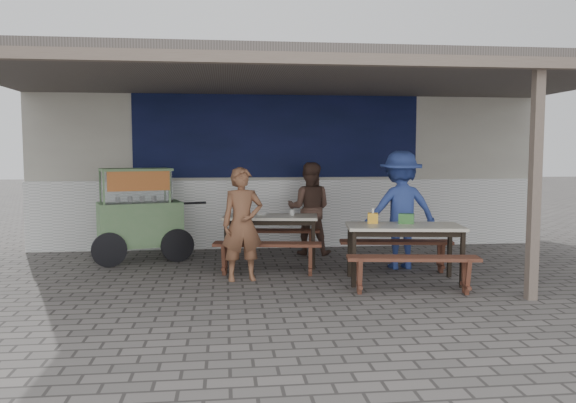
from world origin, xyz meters
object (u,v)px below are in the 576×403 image
Objects in this scene: bench_left_wall at (274,236)px; bench_right_street at (413,266)px; condiment_bowl at (261,213)px; patron_right_table at (400,210)px; donation_box at (406,219)px; patron_street_side at (242,224)px; tissue_box at (373,218)px; bench_left_street at (267,251)px; patron_wall_side at (309,209)px; condiment_jar at (292,212)px; table_right at (404,231)px; table_left at (271,221)px; bench_right_wall at (396,248)px; vendor_cart at (139,211)px.

bench_left_wall and bench_right_street have the same top height.
patron_right_table is at bearing -13.53° from condiment_bowl.
patron_right_table is at bearing 78.13° from donation_box.
donation_box is at bearing -12.94° from patron_street_side.
bench_left_wall is 11.17× the size of tissue_box.
patron_wall_side is at bearing 70.64° from bench_left_street.
bench_right_street is 0.93× the size of patron_right_table.
condiment_jar reaches higher than condiment_bowl.
bench_left_street is 0.95× the size of bench_right_street.
patron_wall_side reaches higher than donation_box.
patron_right_table reaches higher than bench_right_street.
bench_right_street is (-0.08, -0.60, -0.33)m from table_right.
patron_wall_side is at bearing 59.35° from table_left.
table_left is 17.40× the size of condiment_jar.
condiment_jar is (0.42, 0.67, 0.45)m from bench_left_street.
bench_right_wall is 8.10× the size of donation_box.
tissue_box is 0.66× the size of condiment_bowl.
condiment_bowl is at bearing 154.80° from table_left.
bench_left_wall is 0.88× the size of patron_right_table.
patron_street_side is at bearing 71.52° from patron_wall_side.
bench_right_street is 2.30m from condiment_jar.
table_right is at bearing -90.00° from bench_right_wall.
bench_left_street is at bearing -87.50° from condiment_bowl.
condiment_jar is (-1.39, 1.14, -0.02)m from donation_box.
bench_right_street and bench_right_wall have the same top height.
bench_right_wall is at bearing 137.46° from patron_wall_side.
patron_street_side reaches higher than condiment_jar.
patron_wall_side is at bearing 116.57° from donation_box.
patron_wall_side reaches higher than bench_right_wall.
patron_wall_side is (-0.92, 2.14, 0.09)m from table_right.
patron_right_table is (0.23, 0.88, 0.18)m from table_right.
bench_right_wall is 2.04m from condiment_bowl.
patron_wall_side reaches higher than condiment_jar.
patron_wall_side is at bearing 121.07° from table_right.
bench_right_wall is at bearing 59.99° from patron_right_table.
donation_box is 1.80m from condiment_jar.
bench_right_street is 1.00m from tissue_box.
vendor_cart is (-2.10, -0.06, 0.45)m from bench_left_wall.
patron_right_table reaches higher than table_right.
patron_right_table is 8.35× the size of condiment_bowl.
donation_box reaches higher than bench_right_wall.
patron_right_table reaches higher than bench_left_wall.
patron_right_table is at bearing 85.89° from bench_right_street.
patron_street_side is at bearing 176.23° from tissue_box.
bench_right_wall is 0.75m from tissue_box.
vendor_cart is 3.67m from tissue_box.
bench_right_street is 7.77× the size of condiment_bowl.
table_left is at bearing -13.75° from patron_right_table.
condiment_jar is (-0.95, 1.06, -0.03)m from tissue_box.
patron_wall_side reaches higher than condiment_bowl.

